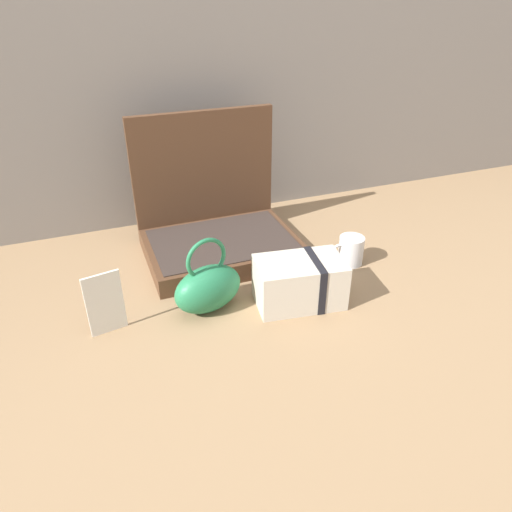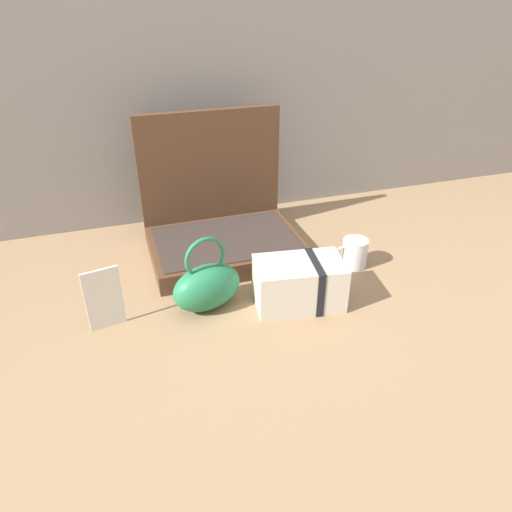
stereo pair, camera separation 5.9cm
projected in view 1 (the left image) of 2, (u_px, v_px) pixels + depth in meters
The scene contains 7 objects.
ground_plane at pixel (261, 289), 1.38m from camera, with size 6.00×6.00×0.00m, color #8C6D4C.
back_wall at pixel (195, 7), 1.49m from camera, with size 3.20×0.06×1.40m, color gray.
open_suitcase at pixel (216, 224), 1.54m from camera, with size 0.47×0.36×0.43m.
teal_pouch_handbag at pixel (208, 287), 1.26m from camera, with size 0.21×0.15×0.22m.
cream_toiletry_bag at pixel (301, 282), 1.29m from camera, with size 0.25×0.17×0.13m.
coffee_mug at pixel (350, 250), 1.48m from camera, with size 0.11×0.08×0.09m.
info_card_left at pixel (105, 304), 1.17m from camera, with size 0.09×0.01×0.17m, color white.
Camera 1 is at (-0.42, -1.06, 0.78)m, focal length 33.34 mm.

